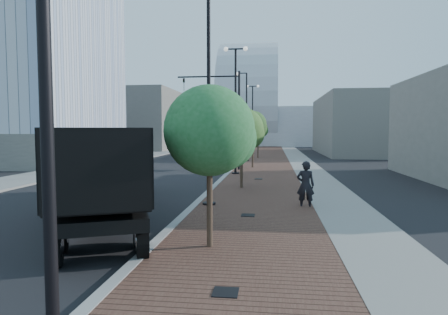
# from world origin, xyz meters

# --- Properties ---
(ground) EXTENTS (220.00, 220.00, 0.00)m
(ground) POSITION_xyz_m (0.00, 0.00, 0.00)
(ground) COLOR black
(sidewalk) EXTENTS (7.00, 140.00, 0.12)m
(sidewalk) POSITION_xyz_m (3.50, 40.00, 0.06)
(sidewalk) COLOR #4C2D23
(sidewalk) RESTS_ON ground
(concrete_strip) EXTENTS (2.40, 140.00, 0.13)m
(concrete_strip) POSITION_xyz_m (6.20, 40.00, 0.07)
(concrete_strip) COLOR slate
(concrete_strip) RESTS_ON ground
(curb) EXTENTS (0.30, 140.00, 0.14)m
(curb) POSITION_xyz_m (0.00, 40.00, 0.07)
(curb) COLOR gray
(curb) RESTS_ON ground
(west_sidewalk) EXTENTS (4.00, 140.00, 0.12)m
(west_sidewalk) POSITION_xyz_m (-13.00, 40.00, 0.06)
(west_sidewalk) COLOR slate
(west_sidewalk) RESTS_ON ground
(dump_truck) EXTENTS (7.44, 13.20, 3.36)m
(dump_truck) POSITION_xyz_m (-3.88, 9.52, 1.41)
(dump_truck) COLOR black
(dump_truck) RESTS_ON ground
(white_sedan) EXTENTS (2.90, 4.52, 1.41)m
(white_sedan) POSITION_xyz_m (-4.96, 10.63, 0.70)
(white_sedan) COLOR white
(white_sedan) RESTS_ON ground
(dark_car_mid) EXTENTS (2.33, 4.89, 1.35)m
(dark_car_mid) POSITION_xyz_m (-5.34, 40.99, 0.67)
(dark_car_mid) COLOR black
(dark_car_mid) RESTS_ON ground
(dark_car_far) EXTENTS (2.12, 4.85, 1.39)m
(dark_car_far) POSITION_xyz_m (-3.81, 37.11, 0.69)
(dark_car_far) COLOR black
(dark_car_far) RESTS_ON ground
(pedestrian) EXTENTS (0.77, 0.54, 2.02)m
(pedestrian) POSITION_xyz_m (4.67, 10.09, 1.01)
(pedestrian) COLOR black
(pedestrian) RESTS_ON ground
(streetlight_0) EXTENTS (1.72, 0.56, 9.28)m
(streetlight_0) POSITION_xyz_m (0.60, -2.00, 4.82)
(streetlight_0) COLOR black
(streetlight_0) RESTS_ON ground
(streetlight_1) EXTENTS (1.44, 0.56, 9.21)m
(streetlight_1) POSITION_xyz_m (0.49, 10.00, 4.34)
(streetlight_1) COLOR black
(streetlight_1) RESTS_ON ground
(streetlight_2) EXTENTS (1.72, 0.56, 9.28)m
(streetlight_2) POSITION_xyz_m (0.60, 22.00, 4.82)
(streetlight_2) COLOR black
(streetlight_2) RESTS_ON ground
(streetlight_3) EXTENTS (1.44, 0.56, 9.21)m
(streetlight_3) POSITION_xyz_m (0.49, 34.00, 4.34)
(streetlight_3) COLOR black
(streetlight_3) RESTS_ON ground
(streetlight_4) EXTENTS (1.72, 0.56, 9.28)m
(streetlight_4) POSITION_xyz_m (0.60, 46.00, 4.82)
(streetlight_4) COLOR black
(streetlight_4) RESTS_ON ground
(traffic_mast) EXTENTS (5.09, 0.20, 8.00)m
(traffic_mast) POSITION_xyz_m (-0.30, 25.00, 4.98)
(traffic_mast) COLOR black
(traffic_mast) RESTS_ON ground
(tree_0) EXTENTS (2.49, 2.46, 4.52)m
(tree_0) POSITION_xyz_m (1.65, 4.02, 3.28)
(tree_0) COLOR #382619
(tree_0) RESTS_ON ground
(tree_1) EXTENTS (2.47, 2.43, 4.54)m
(tree_1) POSITION_xyz_m (1.65, 15.02, 3.32)
(tree_1) COLOR #382619
(tree_1) RESTS_ON ground
(tree_2) EXTENTS (2.42, 2.37, 4.95)m
(tree_2) POSITION_xyz_m (1.65, 27.02, 3.75)
(tree_2) COLOR #382619
(tree_2) RESTS_ON ground
(tree_3) EXTENTS (2.28, 2.22, 4.61)m
(tree_3) POSITION_xyz_m (1.65, 39.02, 3.49)
(tree_3) COLOR #382619
(tree_3) RESTS_ON ground
(tower_podium) EXTENTS (19.00, 19.00, 3.00)m
(tower_podium) POSITION_xyz_m (-24.00, 32.00, 1.50)
(tower_podium) COLOR #615E57
(tower_podium) RESTS_ON ground
(convention_center) EXTENTS (50.00, 30.00, 50.00)m
(convention_center) POSITION_xyz_m (-2.00, 85.00, 6.00)
(convention_center) COLOR #ABAEB5
(convention_center) RESTS_ON ground
(commercial_block_nw) EXTENTS (14.00, 20.00, 10.00)m
(commercial_block_nw) POSITION_xyz_m (-20.00, 60.00, 5.00)
(commercial_block_nw) COLOR #64615A
(commercial_block_nw) RESTS_ON ground
(commercial_block_ne) EXTENTS (12.00, 22.00, 8.00)m
(commercial_block_ne) POSITION_xyz_m (16.00, 50.00, 4.00)
(commercial_block_ne) COLOR slate
(commercial_block_ne) RESTS_ON ground
(utility_cover_0) EXTENTS (0.50, 0.50, 0.02)m
(utility_cover_0) POSITION_xyz_m (2.40, 1.00, 0.13)
(utility_cover_0) COLOR black
(utility_cover_0) RESTS_ON sidewalk
(utility_cover_1) EXTENTS (0.50, 0.50, 0.02)m
(utility_cover_1) POSITION_xyz_m (2.40, 8.00, 0.13)
(utility_cover_1) COLOR black
(utility_cover_1) RESTS_ON sidewalk
(utility_cover_2) EXTENTS (0.50, 0.50, 0.02)m
(utility_cover_2) POSITION_xyz_m (2.40, 19.00, 0.13)
(utility_cover_2) COLOR black
(utility_cover_2) RESTS_ON sidewalk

